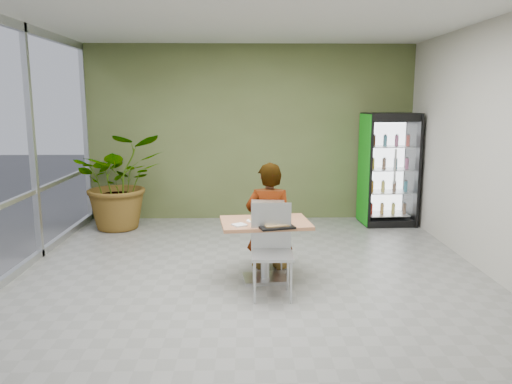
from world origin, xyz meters
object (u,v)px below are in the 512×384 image
at_px(dining_table, 265,238).
at_px(soda_cup, 282,215).
at_px(chair_near, 272,242).
at_px(beverage_fridge, 388,169).
at_px(potted_plant, 120,181).
at_px(chair_far, 268,228).
at_px(cafeteria_tray, 276,226).
at_px(seated_woman, 269,227).

bearing_deg(dining_table, soda_cup, 0.04).
xyz_separation_m(chair_near, beverage_fridge, (2.25, 3.29, 0.38)).
height_order(soda_cup, potted_plant, potted_plant).
relative_size(chair_far, potted_plant, 0.57).
relative_size(dining_table, chair_near, 1.09).
bearing_deg(cafeteria_tray, chair_far, 93.82).
bearing_deg(cafeteria_tray, seated_woman, 92.66).
bearing_deg(beverage_fridge, chair_far, -136.07).
bearing_deg(dining_table, cafeteria_tray, -70.67).
xyz_separation_m(soda_cup, potted_plant, (-2.61, 2.64, -0.00)).
distance_m(dining_table, potted_plant, 3.58).
distance_m(chair_far, potted_plant, 3.32).
distance_m(dining_table, chair_near, 0.45).
xyz_separation_m(seated_woman, beverage_fridge, (2.23, 2.37, 0.44)).
distance_m(seated_woman, cafeteria_tray, 0.82).
bearing_deg(soda_cup, beverage_fridge, 53.57).
bearing_deg(seated_woman, dining_table, 89.10).
height_order(chair_near, beverage_fridge, beverage_fridge).
bearing_deg(potted_plant, cafeteria_tray, -49.50).
relative_size(cafeteria_tray, potted_plant, 0.24).
bearing_deg(dining_table, potted_plant, 132.40).
distance_m(chair_near, cafeteria_tray, 0.20).
bearing_deg(soda_cup, chair_near, -108.05).
bearing_deg(chair_near, chair_far, 89.60).
height_order(dining_table, potted_plant, potted_plant).
distance_m(dining_table, beverage_fridge, 3.70).
height_order(dining_table, seated_woman, seated_woman).
height_order(seated_woman, soda_cup, seated_woman).
bearing_deg(chair_near, seated_woman, 88.81).
height_order(chair_near, cafeteria_tray, chair_near).
bearing_deg(cafeteria_tray, chair_near, -112.53).
height_order(chair_far, seated_woman, seated_woman).
relative_size(beverage_fridge, potted_plant, 1.20).
bearing_deg(chair_near, cafeteria_tray, 67.24).
relative_size(chair_far, seated_woman, 0.55).
relative_size(soda_cup, beverage_fridge, 0.08).
relative_size(chair_far, chair_near, 0.91).
distance_m(dining_table, cafeteria_tray, 0.40).
distance_m(dining_table, seated_woman, 0.49).
bearing_deg(chair_far, dining_table, 89.84).
relative_size(soda_cup, cafeteria_tray, 0.42).
distance_m(seated_woman, beverage_fridge, 3.28).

